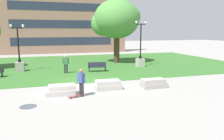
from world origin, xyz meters
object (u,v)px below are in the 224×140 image
Objects in this scene: lamp_post_left at (140,57)px; person_bystander_near_lawn at (66,63)px; lamp_post_center at (20,62)px; person_skateboarder at (81,81)px; concrete_block_right at (154,83)px; park_bench_near_right at (97,66)px; concrete_block_left at (108,85)px; skateboard at (76,96)px; concrete_block_center at (61,90)px.

person_bystander_near_lawn is at bearing -169.78° from lamp_post_left.
person_skateboarder is at bearing -66.34° from lamp_post_center.
concrete_block_right is 9.33m from lamp_post_left.
concrete_block_right is 0.98× the size of park_bench_near_right.
concrete_block_left is 1.05× the size of person_bystander_near_lawn.
person_bystander_near_lawn is (-3.06, -0.02, 0.44)m from park_bench_near_right.
person_bystander_near_lawn reaches higher than person_skateboarder.
concrete_block_left is 1.74× the size of skateboard.
concrete_block_center is at bearing -136.98° from lamp_post_left.
concrete_block_right is at bearing -9.05° from concrete_block_left.
concrete_block_right is at bearing -53.45° from person_bystander_near_lawn.
concrete_block_right is 7.71m from park_bench_near_right.
concrete_block_right is (3.21, -0.51, 0.00)m from concrete_block_left.
concrete_block_left is at bearing 26.91° from skateboard.
concrete_block_center is 7.31m from person_bystander_near_lawn.
lamp_post_left is (8.16, 9.37, 0.10)m from person_skateboarder.
concrete_block_right is at bearing -72.14° from park_bench_near_right.
park_bench_near_right is 5.55m from lamp_post_left.
person_bystander_near_lawn is at bearing 88.80° from skateboard.
lamp_post_center is at bearing 109.01° from concrete_block_center.
skateboard is at bearing -91.20° from person_bystander_near_lawn.
concrete_block_center is 0.39× the size of lamp_post_center.
skateboard is at bearing -159.28° from person_skateboarder.
concrete_block_center is 3.21m from concrete_block_left.
person_bystander_near_lawn is at bearing 82.34° from concrete_block_center.
concrete_block_left is 10.37m from lamp_post_left.
person_bystander_near_lawn reaches higher than park_bench_near_right.
concrete_block_right is 13.73m from lamp_post_center.
lamp_post_left is 8.51m from person_bystander_near_lawn.
lamp_post_left is at bearing 71.47° from concrete_block_right.
lamp_post_center is at bearing 135.00° from concrete_block_right.
person_bystander_near_lawn is at bearing 91.56° from person_skateboarder.
person_skateboarder is 0.36× the size of lamp_post_center.
park_bench_near_right is (2.84, 7.89, -0.43)m from person_skateboarder.
skateboard is 8.06m from person_bystander_near_lawn.
lamp_post_left reaches higher than concrete_block_center.
concrete_block_left is 0.38× the size of lamp_post_center.
lamp_post_left is (12.65, -0.88, 0.08)m from lamp_post_center.
concrete_block_left is at bearing -54.76° from lamp_post_center.
lamp_post_center is at bearing 162.13° from park_bench_near_right.
park_bench_near_right is at bearing 82.95° from concrete_block_left.
lamp_post_center reaches higher than concrete_block_left.
skateboard is (-0.38, -0.14, -0.88)m from person_skateboarder.
lamp_post_center is at bearing 113.66° from person_skateboarder.
person_bystander_near_lawn reaches higher than concrete_block_right.
concrete_block_center is 1.77× the size of skateboard.
lamp_post_center is at bearing 125.24° from concrete_block_left.
concrete_block_center is 8.28m from park_bench_near_right.
skateboard is (-5.59, -0.70, -0.22)m from concrete_block_right.
concrete_block_right is 1.06× the size of person_bystander_near_lawn.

